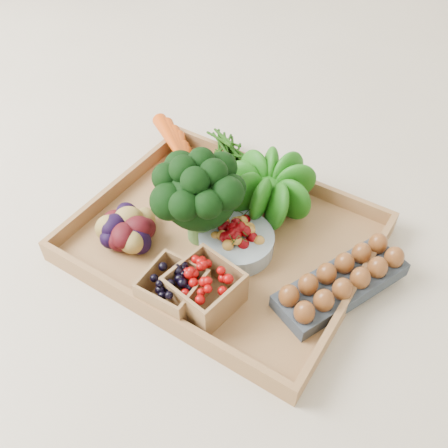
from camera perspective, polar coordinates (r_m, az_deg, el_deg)
The scene contains 10 objects.
ground at distance 1.01m, azimuth 0.00°, elevation -2.37°, with size 4.00×4.00×0.00m, color beige.
tray at distance 1.00m, azimuth 0.00°, elevation -2.08°, with size 0.55×0.45×0.01m, color #9C6F41.
carrots at distance 1.12m, azimuth -4.63°, elevation 6.38°, with size 0.23×0.17×0.06m, color #C4410A, non-canonical shape.
lettuce at distance 1.03m, azimuth 5.27°, elevation 4.62°, with size 0.13×0.13×0.13m, color #145A0E.
broccoli at distance 0.95m, azimuth -2.73°, elevation 1.51°, with size 0.18×0.18×0.14m, color black, non-canonical shape.
cherry_bowl at distance 0.97m, azimuth 1.41°, elevation -2.11°, with size 0.15×0.15×0.04m, color #8C9EA5.
egg_carton at distance 0.93m, azimuth 13.21°, elevation -6.80°, with size 0.09×0.26×0.03m, color #373E47.
potatoes at distance 0.98m, azimuth -11.16°, elevation -0.21°, with size 0.15×0.15×0.09m, color #36080D, non-canonical shape.
punnet_blackberry at distance 0.88m, azimuth -5.87°, elevation -7.40°, with size 0.10×0.10×0.07m, color black.
punnet_raspberry at distance 0.87m, azimuth -2.25°, elevation -7.46°, with size 0.11×0.11×0.07m, color #7E0605.
Camera 1 is at (0.36, -0.56, 0.75)m, focal length 40.00 mm.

